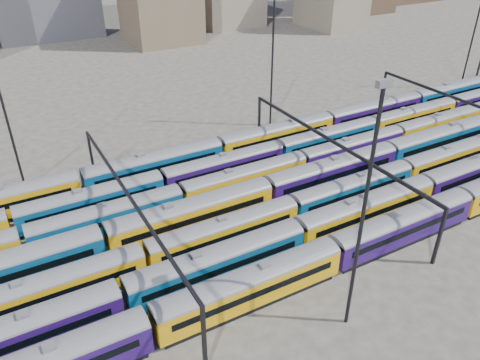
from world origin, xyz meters
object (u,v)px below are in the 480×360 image
rake_0 (403,223)px  rake_2 (352,187)px  mast_2 (364,208)px  rake_1 (425,186)px

rake_0 → rake_2: rake_0 is taller
rake_2 → mast_2: mast_2 is taller
rake_0 → mast_2: mast_2 is taller
rake_0 → mast_2: bearing=-154.4°
mast_2 → rake_2: bearing=48.1°
rake_2 → rake_0: bearing=-93.5°
rake_0 → rake_1: 10.70m
rake_0 → mast_2: 19.67m
rake_1 → rake_2: rake_1 is taller
rake_0 → rake_1: rake_0 is taller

